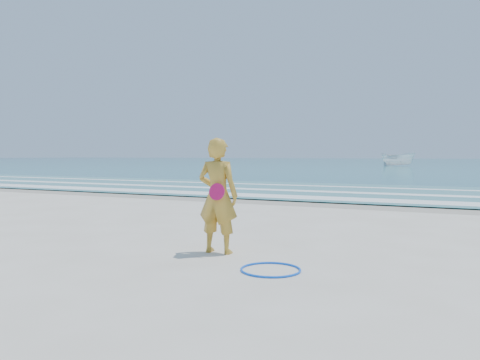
% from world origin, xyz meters
% --- Properties ---
extents(ground, '(400.00, 400.00, 0.00)m').
position_xyz_m(ground, '(0.00, 0.00, 0.00)').
color(ground, silver).
rests_on(ground, ground).
extents(wet_sand, '(400.00, 2.40, 0.00)m').
position_xyz_m(wet_sand, '(0.00, 9.00, 0.00)').
color(wet_sand, '#B2A893').
rests_on(wet_sand, ground).
extents(ocean, '(400.00, 190.00, 0.04)m').
position_xyz_m(ocean, '(0.00, 105.00, 0.02)').
color(ocean, '#19727F').
rests_on(ocean, ground).
extents(shallow, '(400.00, 10.00, 0.01)m').
position_xyz_m(shallow, '(0.00, 14.00, 0.04)').
color(shallow, '#59B7AD').
rests_on(shallow, ocean).
extents(foam_near, '(400.00, 1.40, 0.01)m').
position_xyz_m(foam_near, '(0.00, 10.30, 0.05)').
color(foam_near, white).
rests_on(foam_near, shallow).
extents(foam_mid, '(400.00, 0.90, 0.01)m').
position_xyz_m(foam_mid, '(0.00, 13.20, 0.05)').
color(foam_mid, white).
rests_on(foam_mid, shallow).
extents(foam_far, '(400.00, 0.60, 0.01)m').
position_xyz_m(foam_far, '(0.00, 16.50, 0.05)').
color(foam_far, white).
rests_on(foam_far, shallow).
extents(hoop, '(0.88, 0.88, 0.03)m').
position_xyz_m(hoop, '(3.17, -0.03, 0.02)').
color(hoop, blue).
rests_on(hoop, ground).
extents(boat, '(5.37, 3.65, 1.94)m').
position_xyz_m(boat, '(-2.65, 61.69, 1.01)').
color(boat, white).
rests_on(boat, ocean).
extents(woman, '(0.70, 0.48, 1.87)m').
position_xyz_m(woman, '(1.96, 0.69, 0.93)').
color(woman, gold).
rests_on(woman, ground).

